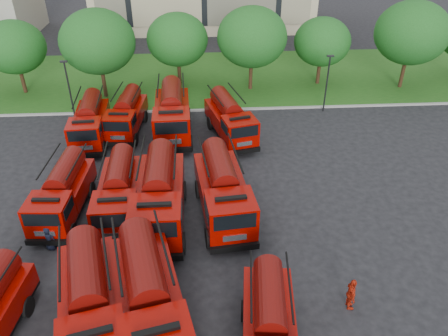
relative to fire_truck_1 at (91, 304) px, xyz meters
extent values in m
plane|color=black|center=(4.14, 4.96, -1.74)|extent=(140.00, 140.00, 0.00)
cube|color=#1B4E14|center=(4.14, 30.96, -1.68)|extent=(70.00, 16.00, 0.12)
cube|color=gray|center=(4.14, 22.86, -1.67)|extent=(70.00, 0.30, 0.14)
cylinder|color=#382314|center=(-11.86, 27.96, -0.55)|extent=(0.36, 0.36, 2.38)
ellipsoid|color=#144815|center=(-11.86, 27.96, 2.82)|extent=(5.71, 5.71, 4.86)
cylinder|color=#382314|center=(-3.86, 26.46, -0.34)|extent=(0.36, 0.36, 2.80)
ellipsoid|color=#144815|center=(-3.86, 26.46, 3.62)|extent=(6.72, 6.72, 5.71)
cylinder|color=#382314|center=(3.14, 28.96, -0.51)|extent=(0.36, 0.36, 2.45)
ellipsoid|color=#144815|center=(3.14, 28.96, 2.95)|extent=(5.88, 5.88, 5.00)
cylinder|color=#382314|center=(10.14, 27.46, -0.37)|extent=(0.36, 0.36, 2.73)
ellipsoid|color=#144815|center=(10.14, 27.46, 3.49)|extent=(6.55, 6.55, 5.57)
cylinder|color=#382314|center=(17.14, 28.46, -0.60)|extent=(0.36, 0.36, 2.27)
ellipsoid|color=#144815|center=(17.14, 28.46, 2.62)|extent=(5.46, 5.46, 4.64)
cylinder|color=#382314|center=(25.14, 26.96, -0.30)|extent=(0.36, 0.36, 2.87)
ellipsoid|color=#144815|center=(25.14, 26.96, 3.75)|extent=(6.89, 6.89, 5.85)
cylinder|color=black|center=(-5.86, 22.16, 0.76)|extent=(0.14, 0.14, 5.00)
cube|color=black|center=(-5.86, 22.16, 3.31)|extent=(0.60, 0.25, 0.12)
cylinder|color=black|center=(16.14, 22.16, 0.76)|extent=(0.14, 0.14, 5.00)
cube|color=black|center=(16.14, 22.16, 3.31)|extent=(0.60, 0.25, 0.12)
cylinder|color=black|center=(-3.37, 1.10, -1.25)|extent=(0.43, 1.02, 0.99)
cube|color=black|center=(0.00, 0.01, -1.05)|extent=(4.18, 7.79, 0.32)
cube|color=#830400|center=(-0.29, 1.14, -0.20)|extent=(3.71, 5.36, 1.38)
cylinder|color=#500705|center=(-0.29, 1.14, 0.92)|extent=(2.63, 4.70, 1.59)
cylinder|color=black|center=(-1.65, 1.56, -1.16)|extent=(0.65, 1.22, 1.17)
cylinder|color=black|center=(0.71, 2.16, -1.16)|extent=(0.65, 1.22, 1.17)
cube|color=black|center=(2.48, -0.01, -1.01)|extent=(4.29, 8.22, 0.34)
cube|color=#830400|center=(2.20, 1.19, -0.12)|extent=(3.84, 5.64, 1.46)
cylinder|color=#500705|center=(2.20, 1.19, 1.07)|extent=(2.70, 4.96, 1.68)
cylinder|color=black|center=(0.77, 1.66, -1.12)|extent=(0.66, 1.29, 1.23)
cylinder|color=black|center=(3.28, 2.25, -1.12)|extent=(0.66, 1.29, 1.23)
cube|color=#830400|center=(7.69, -0.50, -0.45)|extent=(2.62, 4.31, 1.16)
cylinder|color=#500705|center=(7.69, -0.50, 0.50)|extent=(1.74, 3.87, 1.34)
cylinder|color=black|center=(6.74, 0.23, -1.25)|extent=(0.42, 1.01, 0.98)
cylinder|color=black|center=(8.77, 0.01, -1.25)|extent=(0.42, 1.01, 0.98)
cube|color=black|center=(-3.38, 8.77, -1.13)|extent=(2.60, 6.68, 0.28)
cube|color=black|center=(-3.61, 5.46, -1.18)|extent=(2.35, 0.39, 0.33)
cube|color=#830400|center=(-3.54, 6.53, -0.08)|extent=(2.43, 2.21, 1.82)
cube|color=black|center=(-3.61, 5.49, 0.34)|extent=(1.96, 0.18, 0.80)
cube|color=#830400|center=(-3.31, 9.80, -0.38)|extent=(2.58, 4.45, 1.22)
cylinder|color=#500705|center=(-3.31, 9.80, 0.61)|extent=(1.67, 4.02, 1.40)
cylinder|color=black|center=(-4.62, 6.42, -1.22)|extent=(0.40, 1.05, 1.03)
cylinder|color=black|center=(-2.48, 6.27, -1.22)|extent=(0.40, 1.05, 1.03)
cylinder|color=black|center=(-4.34, 10.53, -1.22)|extent=(0.40, 1.05, 1.03)
cylinder|color=black|center=(-2.19, 10.38, -1.22)|extent=(0.40, 1.05, 1.03)
cube|color=black|center=(0.04, 8.49, -1.10)|extent=(2.48, 6.94, 0.29)
cube|color=black|center=(0.15, 5.01, -1.15)|extent=(2.46, 0.32, 0.34)
cube|color=#830400|center=(0.12, 6.14, 0.00)|extent=(2.47, 2.24, 1.91)
cube|color=black|center=(0.15, 5.04, 0.45)|extent=(2.06, 0.11, 0.83)
cube|color=#830400|center=(0.01, 9.57, -0.32)|extent=(2.55, 4.59, 1.28)
cylinder|color=#500705|center=(0.01, 9.57, 0.73)|extent=(1.60, 4.17, 1.47)
cylinder|color=black|center=(-1.00, 5.91, -1.20)|extent=(0.38, 1.09, 1.08)
cylinder|color=black|center=(1.25, 5.98, -1.20)|extent=(0.38, 1.09, 1.08)
cylinder|color=black|center=(-1.14, 10.22, -1.20)|extent=(0.38, 1.09, 1.08)
cylinder|color=black|center=(1.12, 10.30, -1.20)|extent=(0.38, 1.09, 1.08)
cube|color=black|center=(2.48, 7.73, -1.01)|extent=(2.59, 7.82, 0.34)
cube|color=black|center=(2.49, 3.76, -1.07)|extent=(2.79, 0.29, 0.39)
cube|color=#830400|center=(2.48, 5.05, 0.24)|extent=(2.74, 2.46, 2.18)
cube|color=black|center=(2.49, 3.80, 0.75)|extent=(2.35, 0.06, 0.95)
cube|color=#830400|center=(2.47, 8.96, -0.12)|extent=(2.75, 5.14, 1.45)
cylinder|color=#500705|center=(2.47, 8.96, 1.07)|extent=(1.69, 4.70, 1.68)
cylinder|color=black|center=(1.20, 4.82, -1.12)|extent=(0.39, 1.23, 1.23)
cylinder|color=black|center=(3.77, 4.83, -1.12)|extent=(0.39, 1.23, 1.23)
cylinder|color=black|center=(1.19, 9.74, -1.12)|extent=(0.39, 1.23, 1.23)
cylinder|color=black|center=(3.76, 9.74, -1.12)|extent=(0.39, 1.23, 1.23)
cube|color=black|center=(6.22, 8.07, -1.04)|extent=(3.27, 7.75, 0.32)
cube|color=black|center=(6.63, 4.28, -1.09)|extent=(2.70, 0.56, 0.38)
cube|color=#830400|center=(6.49, 5.51, 0.17)|extent=(2.87, 2.63, 2.10)
cube|color=black|center=(6.62, 4.31, 0.65)|extent=(2.25, 0.30, 0.91)
cube|color=#830400|center=(6.09, 9.25, -0.18)|extent=(3.15, 5.20, 1.40)
cylinder|color=#500705|center=(6.09, 9.25, 0.96)|extent=(2.09, 4.66, 1.61)
cylinder|color=black|center=(5.29, 5.16, -1.15)|extent=(0.50, 1.22, 1.18)
cylinder|color=black|center=(7.74, 5.43, -1.15)|extent=(0.50, 1.22, 1.18)
cylinder|color=black|center=(4.78, 9.87, -1.15)|extent=(0.50, 1.22, 1.18)
cylinder|color=black|center=(7.24, 10.13, -1.15)|extent=(0.50, 1.22, 1.18)
cube|color=black|center=(-3.56, 18.09, -1.11)|extent=(2.64, 6.89, 0.29)
cube|color=black|center=(-3.34, 14.67, -1.16)|extent=(2.43, 0.39, 0.34)
cube|color=#830400|center=(-3.41, 15.78, -0.02)|extent=(2.50, 2.27, 1.89)
cube|color=black|center=(-3.34, 14.70, 0.41)|extent=(2.03, 0.17, 0.82)
cube|color=#830400|center=(-3.62, 19.16, -0.34)|extent=(2.64, 4.59, 1.26)
cylinder|color=#500705|center=(-3.62, 19.16, 0.69)|extent=(1.70, 4.14, 1.45)
cylinder|color=black|center=(-4.51, 15.51, -1.21)|extent=(0.40, 1.08, 1.06)
cylinder|color=black|center=(-2.29, 15.65, -1.21)|extent=(0.40, 1.08, 1.06)
cylinder|color=black|center=(-4.77, 19.76, -1.21)|extent=(0.40, 1.08, 1.06)
cylinder|color=black|center=(-2.55, 19.90, -1.21)|extent=(0.40, 1.08, 1.06)
cube|color=black|center=(-0.89, 19.41, -1.14)|extent=(2.73, 6.60, 0.28)
cube|color=black|center=(-1.21, 16.17, -1.19)|extent=(2.31, 0.45, 0.32)
cube|color=#830400|center=(-1.11, 17.22, -0.11)|extent=(2.43, 2.23, 1.79)
cube|color=black|center=(-1.21, 16.19, 0.30)|extent=(1.92, 0.23, 0.78)
cube|color=#830400|center=(-0.79, 20.41, -0.41)|extent=(2.65, 4.42, 1.19)
cylinder|color=#500705|center=(-0.79, 20.41, 0.57)|extent=(1.75, 3.97, 1.38)
cylinder|color=black|center=(-2.17, 17.14, -1.23)|extent=(0.42, 1.04, 1.01)
cylinder|color=black|center=(-0.07, 16.93, -1.23)|extent=(0.42, 1.04, 1.01)
cylinder|color=black|center=(-1.78, 21.15, -1.23)|extent=(0.42, 1.04, 1.01)
cylinder|color=black|center=(0.32, 20.95, -1.23)|extent=(0.42, 1.04, 1.01)
cube|color=black|center=(2.82, 18.79, -1.02)|extent=(2.80, 7.86, 0.33)
cube|color=black|center=(2.94, 14.84, -1.07)|extent=(2.79, 0.37, 0.39)
cube|color=#830400|center=(2.90, 16.12, 0.24)|extent=(2.80, 2.53, 2.17)
cube|color=black|center=(2.94, 14.87, 0.74)|extent=(2.34, 0.13, 0.95)
cube|color=#830400|center=(2.78, 20.01, -0.13)|extent=(2.89, 5.20, 1.45)
cylinder|color=#500705|center=(2.78, 20.01, 1.06)|extent=(1.82, 4.72, 1.67)
cylinder|color=black|center=(1.63, 15.86, -1.13)|extent=(0.43, 1.24, 1.22)
cylinder|color=black|center=(4.19, 15.94, -1.13)|extent=(0.43, 1.24, 1.22)
cylinder|color=black|center=(1.48, 20.75, -1.13)|extent=(0.43, 1.24, 1.22)
cylinder|color=black|center=(4.04, 20.83, -1.13)|extent=(0.43, 1.24, 1.22)
cube|color=black|center=(7.38, 17.86, -1.11)|extent=(3.80, 7.17, 0.29)
cube|color=black|center=(8.20, 14.50, -1.15)|extent=(2.43, 0.81, 0.34)
cube|color=#830400|center=(7.93, 15.59, -0.01)|extent=(2.83, 2.65, 1.90)
cube|color=black|center=(8.19, 14.53, 0.43)|extent=(2.00, 0.53, 0.83)
cube|color=#830400|center=(7.12, 18.91, -0.32)|extent=(3.38, 4.93, 1.27)
cylinder|color=#500705|center=(7.12, 18.91, 0.71)|extent=(2.39, 4.33, 1.46)
cylinder|color=black|center=(6.89, 15.13, -1.20)|extent=(0.59, 1.12, 1.07)
cylinder|color=black|center=(9.07, 15.66, -1.20)|extent=(0.59, 1.12, 1.07)
cylinder|color=black|center=(5.87, 19.30, -1.20)|extent=(0.59, 1.12, 1.07)
cylinder|color=black|center=(8.05, 19.83, -1.20)|extent=(0.59, 1.12, 1.07)
imported|color=#B2220D|center=(11.78, 0.53, -1.74)|extent=(0.68, 1.10, 1.79)
imported|color=black|center=(8.05, 1.36, -1.74)|extent=(1.39, 1.16, 1.91)
imported|color=black|center=(-3.47, 5.54, -1.74)|extent=(0.89, 0.76, 1.53)
imported|color=#B2220D|center=(7.12, 6.35, -1.74)|extent=(1.52, 0.91, 1.53)
camera|label=1|loc=(4.95, -13.03, 15.18)|focal=35.00mm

